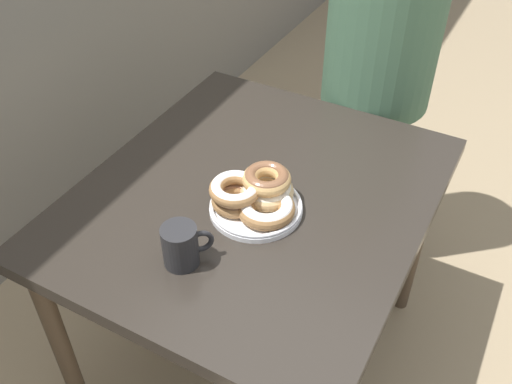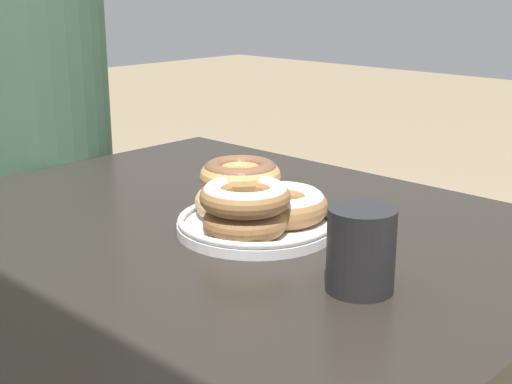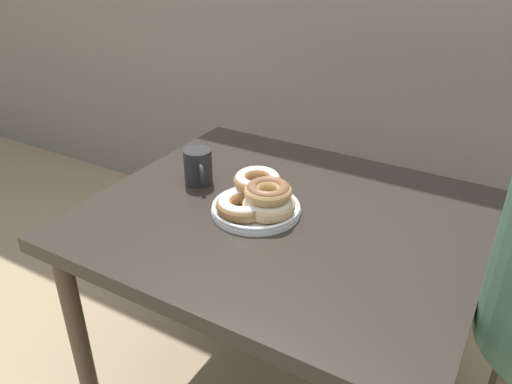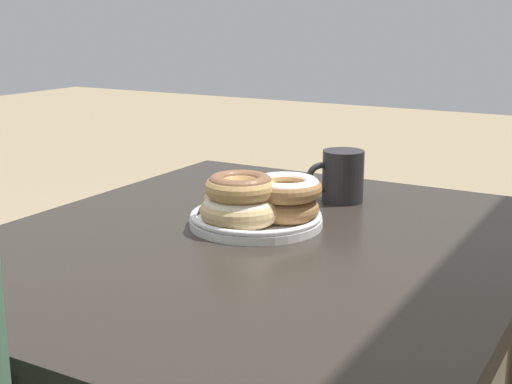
% 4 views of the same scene
% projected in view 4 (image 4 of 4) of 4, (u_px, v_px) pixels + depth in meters
% --- Properties ---
extents(dining_table, '(0.98, 0.85, 0.71)m').
position_uv_depth(dining_table, '(256.00, 283.00, 1.18)').
color(dining_table, '#28231E').
rests_on(dining_table, ground_plane).
extents(donut_plate, '(0.23, 0.26, 0.10)m').
position_uv_depth(donut_plate, '(256.00, 203.00, 1.22)').
color(donut_plate, white).
rests_on(donut_plate, dining_table).
extents(coffee_mug, '(0.10, 0.10, 0.10)m').
position_uv_depth(coffee_mug, '(342.00, 176.00, 1.38)').
color(coffee_mug, '#232326').
rests_on(coffee_mug, dining_table).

